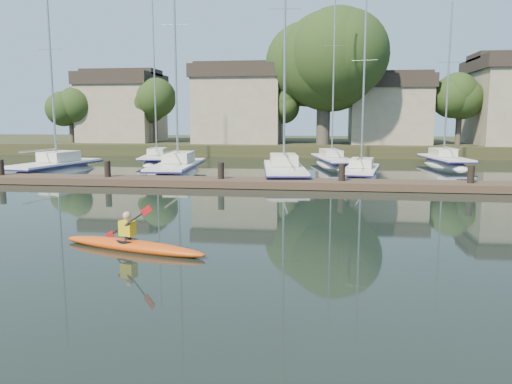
# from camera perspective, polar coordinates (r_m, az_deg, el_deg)

# --- Properties ---
(ground) EXTENTS (160.00, 160.00, 0.00)m
(ground) POSITION_cam_1_polar(r_m,az_deg,el_deg) (11.22, -3.55, -9.38)
(ground) COLOR black
(ground) RESTS_ON ground
(kayak) EXTENTS (4.41, 1.81, 1.41)m
(kayak) POSITION_cam_1_polar(r_m,az_deg,el_deg) (13.55, -14.03, -5.72)
(kayak) COLOR #C64C0F
(kayak) RESTS_ON ground
(dock) EXTENTS (34.00, 2.00, 1.80)m
(dock) POSITION_cam_1_polar(r_m,az_deg,el_deg) (24.77, 2.79, 1.02)
(dock) COLOR #49352A
(dock) RESTS_ON ground
(sailboat_0) EXTENTS (3.72, 8.54, 13.11)m
(sailboat_0) POSITION_cam_1_polar(r_m,az_deg,el_deg) (33.43, -21.98, 1.65)
(sailboat_0) COLOR white
(sailboat_0) RESTS_ON ground
(sailboat_1) EXTENTS (2.97, 9.47, 15.26)m
(sailboat_1) POSITION_cam_1_polar(r_m,az_deg,el_deg) (30.81, -8.98, 1.64)
(sailboat_1) COLOR white
(sailboat_1) RESTS_ON ground
(sailboat_2) EXTENTS (3.56, 9.97, 16.15)m
(sailboat_2) POSITION_cam_1_polar(r_m,az_deg,el_deg) (28.82, 3.21, 1.27)
(sailboat_2) COLOR white
(sailboat_2) RESTS_ON ground
(sailboat_3) EXTENTS (2.97, 7.33, 11.49)m
(sailboat_3) POSITION_cam_1_polar(r_m,az_deg,el_deg) (29.47, 11.85, 1.32)
(sailboat_3) COLOR white
(sailboat_3) RESTS_ON ground
(sailboat_5) EXTENTS (3.13, 8.13, 13.13)m
(sailboat_5) POSITION_cam_1_polar(r_m,az_deg,el_deg) (39.41, -11.30, 3.14)
(sailboat_5) COLOR white
(sailboat_5) RESTS_ON ground
(sailboat_6) EXTENTS (3.73, 9.33, 14.52)m
(sailboat_6) POSITION_cam_1_polar(r_m,az_deg,el_deg) (36.95, 8.71, 2.85)
(sailboat_6) COLOR white
(sailboat_6) RESTS_ON ground
(sailboat_7) EXTENTS (3.05, 8.06, 12.68)m
(sailboat_7) POSITION_cam_1_polar(r_m,az_deg,el_deg) (38.69, 20.71, 2.62)
(sailboat_7) COLOR white
(sailboat_7) RESTS_ON ground
(shore) EXTENTS (90.00, 25.25, 12.75)m
(shore) POSITION_cam_1_polar(r_m,az_deg,el_deg) (50.75, 7.27, 8.25)
(shore) COLOR #262F17
(shore) RESTS_ON ground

